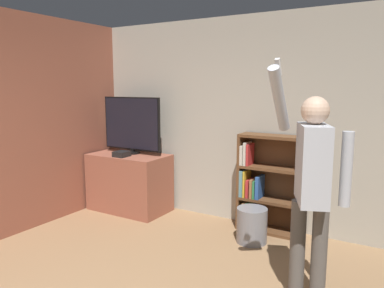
% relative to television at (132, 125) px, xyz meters
% --- Properties ---
extents(wall_back, '(6.68, 0.06, 2.70)m').
position_rel_television_xyz_m(wall_back, '(1.73, 0.34, 0.10)').
color(wall_back, '#B2AD9E').
rests_on(wall_back, ground_plane).
extents(wall_side_brick, '(0.06, 4.65, 2.70)m').
position_rel_television_xyz_m(wall_side_brick, '(-0.64, -1.21, 0.10)').
color(wall_side_brick, '#93513D').
rests_on(wall_side_brick, ground_plane).
extents(tv_ledge, '(1.14, 0.64, 0.83)m').
position_rel_television_xyz_m(tv_ledge, '(0.00, -0.08, -0.84)').
color(tv_ledge, '#93513D').
rests_on(tv_ledge, ground_plane).
extents(television, '(0.98, 0.22, 0.82)m').
position_rel_television_xyz_m(television, '(0.00, 0.00, 0.00)').
color(television, black).
rests_on(television, tv_ledge).
extents(game_console, '(0.18, 0.20, 0.08)m').
position_rel_television_xyz_m(game_console, '(0.02, -0.27, -0.39)').
color(game_console, black).
rests_on(game_console, tv_ledge).
extents(bookshelf, '(0.81, 0.28, 1.23)m').
position_rel_television_xyz_m(bookshelf, '(1.98, 0.16, -0.68)').
color(bookshelf, brown).
rests_on(bookshelf, ground_plane).
extents(person, '(0.61, 0.58, 2.03)m').
position_rel_television_xyz_m(person, '(2.83, -1.14, -0.19)').
color(person, '#56514C').
rests_on(person, ground_plane).
extents(waste_bin, '(0.35, 0.35, 0.41)m').
position_rel_television_xyz_m(waste_bin, '(1.98, -0.26, -1.05)').
color(waste_bin, gray).
rests_on(waste_bin, ground_plane).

